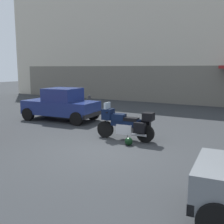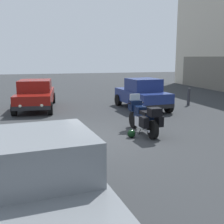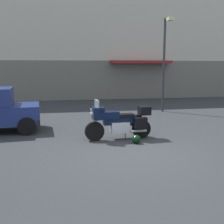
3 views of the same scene
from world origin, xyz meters
The scene contains 5 objects.
ground_plane centered at (0.00, 0.00, 0.00)m, with size 80.00×80.00×0.00m, color #2D3033.
building_facade_rear centered at (0.00, 13.73, 5.44)m, with size 36.81×3.40×10.99m.
motorcycle centered at (-0.09, 1.53, 0.62)m, with size 2.26×0.78×1.36m.
helmet centered at (0.33, 0.94, 0.14)m, with size 0.28×0.28×0.28m, color black.
streetlamp_curbside centered at (3.33, 6.54, 2.95)m, with size 0.28×0.94×4.85m.
Camera 3 is at (-1.90, -7.23, 2.45)m, focal length 43.94 mm.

